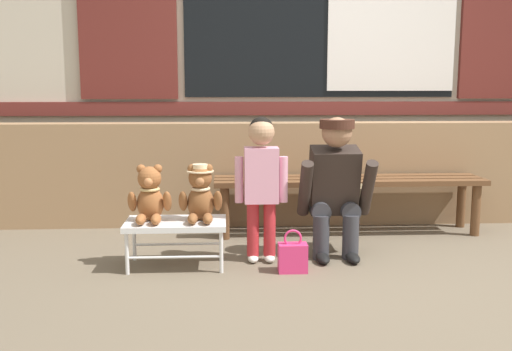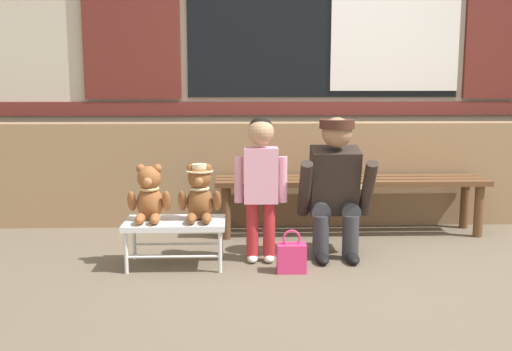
{
  "view_description": "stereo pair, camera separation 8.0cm",
  "coord_description": "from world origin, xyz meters",
  "views": [
    {
      "loc": [
        -0.86,
        -3.4,
        1.16
      ],
      "look_at": [
        -0.64,
        0.51,
        0.55
      ],
      "focal_mm": 40.98,
      "sensor_mm": 36.0,
      "label": 1
    },
    {
      "loc": [
        -0.78,
        -3.4,
        1.16
      ],
      "look_at": [
        -0.64,
        0.51,
        0.55
      ],
      "focal_mm": 40.98,
      "sensor_mm": 36.0,
      "label": 2
    }
  ],
  "objects": [
    {
      "name": "ground_plane",
      "position": [
        0.0,
        0.0,
        0.0
      ],
      "size": [
        60.0,
        60.0,
        0.0
      ],
      "primitive_type": "plane",
      "color": "brown"
    },
    {
      "name": "brick_low_wall",
      "position": [
        0.0,
        1.43,
        0.42
      ],
      "size": [
        7.12,
        0.25,
        0.85
      ],
      "primitive_type": "cube",
      "color": "#997551",
      "rests_on": "ground"
    },
    {
      "name": "shop_facade",
      "position": [
        0.0,
        1.94,
        1.83
      ],
      "size": [
        7.27,
        0.26,
        3.66
      ],
      "color": "beige",
      "rests_on": "ground"
    },
    {
      "name": "wooden_bench_long",
      "position": [
        0.11,
        1.06,
        0.37
      ],
      "size": [
        2.1,
        0.4,
        0.44
      ],
      "color": "brown",
      "rests_on": "ground"
    },
    {
      "name": "small_display_bench",
      "position": [
        -1.17,
        0.26,
        0.27
      ],
      "size": [
        0.64,
        0.36,
        0.3
      ],
      "color": "silver",
      "rests_on": "ground"
    },
    {
      "name": "teddy_bear_plain",
      "position": [
        -1.33,
        0.27,
        0.46
      ],
      "size": [
        0.28,
        0.26,
        0.36
      ],
      "color": "#93562D",
      "rests_on": "small_display_bench"
    },
    {
      "name": "teddy_bear_with_hat",
      "position": [
        -1.01,
        0.27,
        0.47
      ],
      "size": [
        0.28,
        0.27,
        0.36
      ],
      "color": "brown",
      "rests_on": "small_display_bench"
    },
    {
      "name": "child_standing",
      "position": [
        -0.62,
        0.34,
        0.59
      ],
      "size": [
        0.35,
        0.18,
        0.96
      ],
      "color": "#B7282D",
      "rests_on": "ground"
    },
    {
      "name": "adult_crouching",
      "position": [
        -0.11,
        0.45,
        0.48
      ],
      "size": [
        0.5,
        0.49,
        0.95
      ],
      "color": "#333338",
      "rests_on": "ground"
    },
    {
      "name": "handbag_on_ground",
      "position": [
        -0.44,
        0.11,
        0.1
      ],
      "size": [
        0.18,
        0.11,
        0.27
      ],
      "color": "#E53370",
      "rests_on": "ground"
    }
  ]
}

